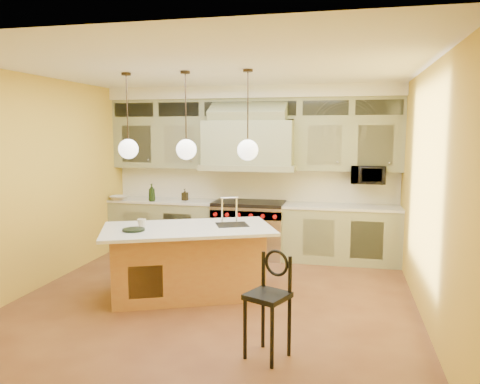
% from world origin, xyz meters
% --- Properties ---
extents(floor, '(5.00, 5.00, 0.00)m').
position_xyz_m(floor, '(0.00, 0.00, 0.00)').
color(floor, brown).
rests_on(floor, ground).
extents(ceiling, '(5.00, 5.00, 0.00)m').
position_xyz_m(ceiling, '(0.00, 0.00, 2.90)').
color(ceiling, white).
rests_on(ceiling, wall_back).
extents(wall_back, '(5.00, 0.00, 5.00)m').
position_xyz_m(wall_back, '(0.00, 2.50, 1.45)').
color(wall_back, gold).
rests_on(wall_back, ground).
extents(wall_front, '(5.00, 0.00, 5.00)m').
position_xyz_m(wall_front, '(0.00, -2.50, 1.45)').
color(wall_front, gold).
rests_on(wall_front, ground).
extents(wall_left, '(0.00, 5.00, 5.00)m').
position_xyz_m(wall_left, '(-2.50, 0.00, 1.45)').
color(wall_left, gold).
rests_on(wall_left, ground).
extents(wall_right, '(0.00, 5.00, 5.00)m').
position_xyz_m(wall_right, '(2.50, 0.00, 1.45)').
color(wall_right, gold).
rests_on(wall_right, ground).
extents(back_cabinetry, '(5.00, 0.77, 2.90)m').
position_xyz_m(back_cabinetry, '(0.00, 2.23, 1.43)').
color(back_cabinetry, '#959871').
rests_on(back_cabinetry, floor).
extents(range, '(1.20, 0.74, 0.96)m').
position_xyz_m(range, '(0.00, 2.14, 0.49)').
color(range, silver).
rests_on(range, floor).
extents(kitchen_island, '(2.44, 1.92, 1.35)m').
position_xyz_m(kitchen_island, '(-0.39, 0.08, 0.47)').
color(kitchen_island, '#A5643A').
rests_on(kitchen_island, floor).
extents(counter_stool, '(0.47, 0.47, 1.02)m').
position_xyz_m(counter_stool, '(0.91, -1.38, 0.58)').
color(counter_stool, black).
rests_on(counter_stool, floor).
extents(microwave, '(0.54, 0.37, 0.30)m').
position_xyz_m(microwave, '(1.95, 2.25, 1.45)').
color(microwave, black).
rests_on(microwave, back_cabinetry).
extents(oil_bottle_a, '(0.13, 0.13, 0.31)m').
position_xyz_m(oil_bottle_a, '(-1.68, 1.92, 1.09)').
color(oil_bottle_a, black).
rests_on(oil_bottle_a, back_cabinetry).
extents(oil_bottle_b, '(0.10, 0.11, 0.20)m').
position_xyz_m(oil_bottle_b, '(-1.16, 2.15, 1.04)').
color(oil_bottle_b, black).
rests_on(oil_bottle_b, back_cabinetry).
extents(fruit_bowl, '(0.35, 0.35, 0.08)m').
position_xyz_m(fruit_bowl, '(-2.30, 1.92, 0.98)').
color(fruit_bowl, beige).
rests_on(fruit_bowl, back_cabinetry).
extents(cup, '(0.12, 0.12, 0.10)m').
position_xyz_m(cup, '(-0.97, -0.08, 0.97)').
color(cup, beige).
rests_on(cup, kitchen_island).
extents(pendant_left, '(0.26, 0.26, 1.11)m').
position_xyz_m(pendant_left, '(-1.20, 0.08, 1.95)').
color(pendant_left, '#2D2319').
rests_on(pendant_left, ceiling).
extents(pendant_center, '(0.26, 0.26, 1.11)m').
position_xyz_m(pendant_center, '(-0.40, 0.08, 1.95)').
color(pendant_center, '#2D2319').
rests_on(pendant_center, ceiling).
extents(pendant_right, '(0.26, 0.26, 1.11)m').
position_xyz_m(pendant_right, '(0.40, 0.08, 1.95)').
color(pendant_right, '#2D2319').
rests_on(pendant_right, ceiling).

